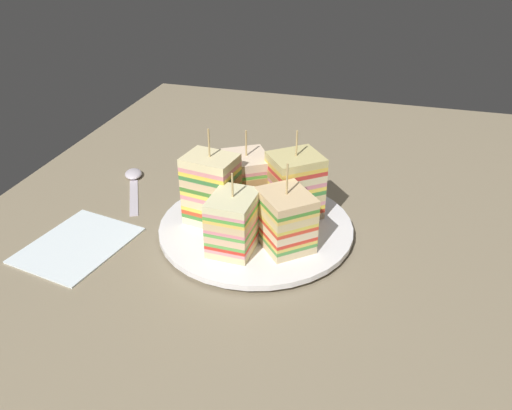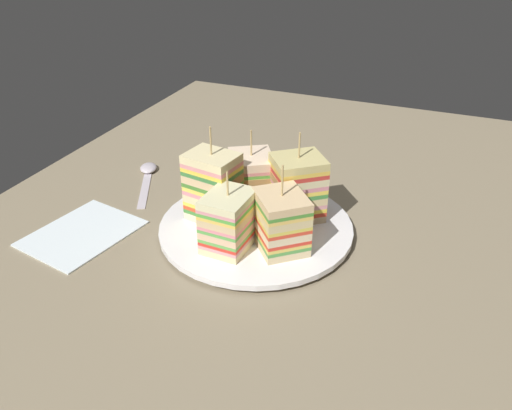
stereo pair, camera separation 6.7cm
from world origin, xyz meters
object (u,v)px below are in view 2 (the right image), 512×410
object	(u,v)px
sandwich_wedge_0	(297,188)
sandwich_wedge_3	(229,221)
napkin	(82,233)
sandwich_wedge_2	(213,187)
sandwich_wedge_1	(251,180)
plate	(256,228)
sandwich_wedge_4	(281,222)
spoon	(148,173)

from	to	relation	value
sandwich_wedge_0	sandwich_wedge_3	bearing A→B (deg)	23.42
napkin	sandwich_wedge_2	bearing A→B (deg)	-61.00
sandwich_wedge_1	sandwich_wedge_2	world-z (taller)	sandwich_wedge_2
sandwich_wedge_1	napkin	distance (cm)	23.89
sandwich_wedge_1	sandwich_wedge_3	bearing A→B (deg)	-22.64
plate	sandwich_wedge_1	distance (cm)	7.23
plate	sandwich_wedge_3	size ratio (longest dim) A/B	2.50
sandwich_wedge_0	sandwich_wedge_2	bearing A→B (deg)	-13.18
sandwich_wedge_4	spoon	bearing A→B (deg)	25.38
sandwich_wedge_2	sandwich_wedge_3	world-z (taller)	sandwich_wedge_2
sandwich_wedge_0	sandwich_wedge_1	world-z (taller)	sandwich_wedge_0
plate	sandwich_wedge_2	bearing A→B (deg)	95.08
sandwich_wedge_1	plate	bearing A→B (deg)	-2.48
spoon	sandwich_wedge_4	bearing A→B (deg)	-141.91
sandwich_wedge_1	sandwich_wedge_0	bearing A→B (deg)	50.72
sandwich_wedge_1	napkin	bearing A→B (deg)	-83.47
sandwich_wedge_1	napkin	xyz separation A→B (cm)	(-14.28, 18.56, -4.77)
plate	napkin	bearing A→B (deg)	113.09
napkin	sandwich_wedge_0	bearing A→B (deg)	-62.57
napkin	sandwich_wedge_3	bearing A→B (deg)	-80.59
sandwich_wedge_2	sandwich_wedge_4	size ratio (longest dim) A/B	1.17
sandwich_wedge_0	napkin	size ratio (longest dim) A/B	0.88
sandwich_wedge_0	sandwich_wedge_4	bearing A→B (deg)	55.87
sandwich_wedge_2	spoon	world-z (taller)	sandwich_wedge_2
plate	sandwich_wedge_4	distance (cm)	7.21
spoon	napkin	xyz separation A→B (cm)	(-18.08, -1.36, -0.16)
sandwich_wedge_2	napkin	distance (cm)	18.64
plate	sandwich_wedge_3	distance (cm)	7.19
napkin	sandwich_wedge_4	bearing A→B (deg)	-77.91
sandwich_wedge_1	napkin	size ratio (longest dim) A/B	0.79
sandwich_wedge_0	sandwich_wedge_3	world-z (taller)	sandwich_wedge_0
sandwich_wedge_2	sandwich_wedge_3	bearing A→B (deg)	-38.84
sandwich_wedge_2	sandwich_wedge_4	distance (cm)	11.06
sandwich_wedge_4	spoon	size ratio (longest dim) A/B	0.82
plate	sandwich_wedge_1	size ratio (longest dim) A/B	2.33
sandwich_wedge_0	napkin	bearing A→B (deg)	-10.68
sandwich_wedge_3	napkin	bearing A→B (deg)	101.97
sandwich_wedge_3	sandwich_wedge_4	distance (cm)	6.33
sandwich_wedge_1	sandwich_wedge_4	world-z (taller)	sandwich_wedge_4
sandwich_wedge_3	sandwich_wedge_4	xyz separation A→B (cm)	(2.25, -5.91, 0.03)
sandwich_wedge_0	spoon	size ratio (longest dim) A/B	0.89
plate	sandwich_wedge_0	bearing A→B (deg)	-45.21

